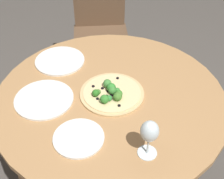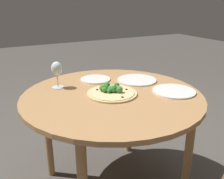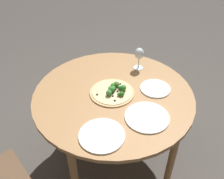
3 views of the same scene
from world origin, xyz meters
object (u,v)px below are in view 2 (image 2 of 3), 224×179
object	(u,v)px
pizza	(112,92)
plate_side	(137,80)
wine_glass	(57,70)
plate_far	(174,91)
plate_near	(95,79)

from	to	relation	value
pizza	plate_side	world-z (taller)	pizza
pizza	wine_glass	size ratio (longest dim) A/B	1.77
plate_far	plate_side	xyz separation A→B (m)	(-0.08, 0.30, 0.00)
pizza	plate_side	distance (m)	0.31
pizza	plate_near	bearing A→B (deg)	84.87
plate_near	plate_side	size ratio (longest dim) A/B	0.77
plate_side	wine_glass	bearing A→B (deg)	167.43
pizza	plate_near	xyz separation A→B (m)	(0.03, 0.30, -0.01)
wine_glass	plate_far	size ratio (longest dim) A/B	0.65
pizza	wine_glass	bearing A→B (deg)	133.84
wine_glass	plate_side	size ratio (longest dim) A/B	0.63
wine_glass	plate_side	bearing A→B (deg)	-12.57
plate_far	plate_side	size ratio (longest dim) A/B	0.96
pizza	plate_far	distance (m)	0.39
plate_side	pizza	bearing A→B (deg)	-152.42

